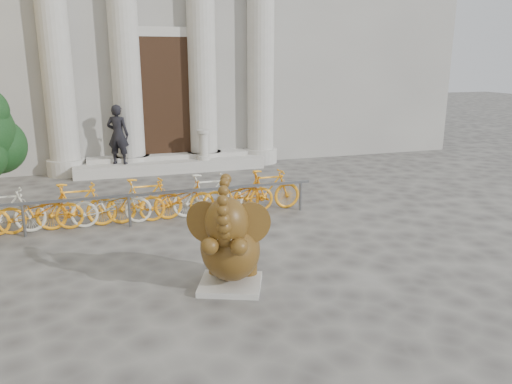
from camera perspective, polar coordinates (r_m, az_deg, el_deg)
name	(u,v)px	position (r m, az deg, el deg)	size (l,w,h in m)	color
ground	(263,297)	(7.78, 0.77, -11.89)	(80.00, 80.00, 0.00)	#474442
entrance_steps	(171,165)	(16.47, -9.71, 3.04)	(6.00, 1.20, 0.36)	#A8A59E
elephant_statue	(230,247)	(7.79, -3.03, -6.25)	(1.30, 1.52, 1.92)	#A8A59E
bike_rack	(127,201)	(11.26, -14.48, -1.05)	(8.35, 0.53, 1.00)	slate
pedestrian	(118,135)	(15.97, -15.50, 6.35)	(0.67, 0.44, 1.83)	black
balustrade_post	(204,146)	(16.24, -6.01, 5.25)	(0.39, 0.39, 0.96)	#A8A59E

